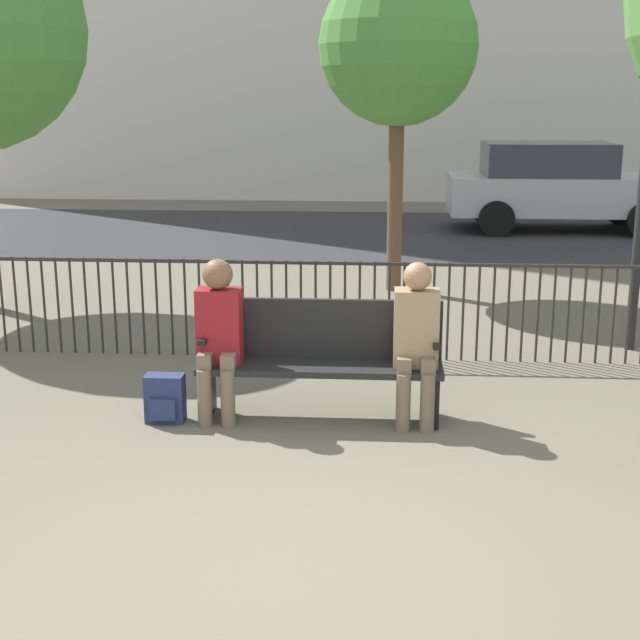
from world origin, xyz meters
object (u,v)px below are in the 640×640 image
object	(u,v)px
tree_2	(398,47)
parked_car_0	(558,185)
seated_person_1	(416,335)
backpack	(165,399)
park_bench	(321,355)
seated_person_0	(219,330)

from	to	relation	value
tree_2	parked_car_0	distance (m)	6.68
seated_person_1	backpack	distance (m)	2.00
park_bench	backpack	bearing A→B (deg)	-169.04
park_bench	parked_car_0	xyz separation A→B (m)	(3.71, 10.24, 0.34)
seated_person_0	parked_car_0	world-z (taller)	parked_car_0
seated_person_1	tree_2	bearing A→B (deg)	91.32
seated_person_1	tree_2	xyz separation A→B (m)	(-0.11, 4.87, 2.34)
park_bench	tree_2	bearing A→B (deg)	82.54
tree_2	seated_person_1	bearing A→B (deg)	-88.68
seated_person_0	parked_car_0	distance (m)	11.30
seated_person_0	parked_car_0	bearing A→B (deg)	66.60
seated_person_1	parked_car_0	size ratio (longest dim) A/B	0.30
seated_person_1	backpack	size ratio (longest dim) A/B	3.34
backpack	seated_person_0	bearing A→B (deg)	14.10
backpack	parked_car_0	distance (m)	11.58
seated_person_0	backpack	world-z (taller)	seated_person_0
seated_person_1	parked_car_0	distance (m)	10.79
park_bench	parked_car_0	distance (m)	10.90
tree_2	parked_car_0	xyz separation A→B (m)	(3.09, 5.50, -2.20)
park_bench	seated_person_0	size ratio (longest dim) A/B	1.49
park_bench	parked_car_0	size ratio (longest dim) A/B	0.45
tree_2	park_bench	bearing A→B (deg)	-97.46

